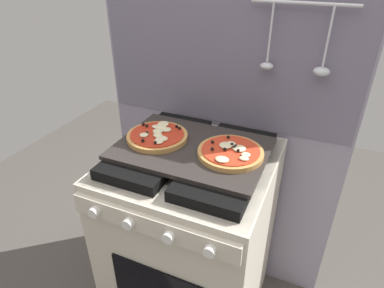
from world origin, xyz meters
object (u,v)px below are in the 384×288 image
(baking_tray, at_px, (192,148))
(pizza_right, at_px, (230,152))
(pizza_left, at_px, (158,135))
(stove, at_px, (192,239))

(baking_tray, xyz_separation_m, pizza_right, (0.15, -0.00, 0.02))
(baking_tray, bearing_deg, pizza_left, 178.53)
(stove, relative_size, baking_tray, 1.67)
(stove, distance_m, pizza_left, 0.50)
(stove, height_order, baking_tray, baking_tray)
(pizza_left, xyz_separation_m, pizza_right, (0.29, -0.01, -0.00))
(stove, xyz_separation_m, pizza_left, (-0.14, 0.01, 0.48))
(stove, bearing_deg, baking_tray, 90.00)
(stove, xyz_separation_m, baking_tray, (0.00, 0.00, 0.46))
(baking_tray, relative_size, pizza_right, 2.35)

